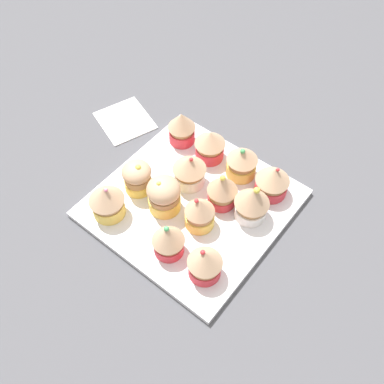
{
  "coord_description": "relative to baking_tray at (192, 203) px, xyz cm",
  "views": [
    {
      "loc": [
        -29.34,
        36.73,
        69.1
      ],
      "look_at": [
        0.0,
        0.0,
        4.2
      ],
      "focal_mm": 41.04,
      "sensor_mm": 36.0,
      "label": 1
    }
  ],
  "objects": [
    {
      "name": "cupcake_1",
      "position": [
        -3.25,
        -11.22,
        4.25
      ],
      "size": [
        6.01,
        6.01,
        7.45
      ],
      "color": "#EFC651",
      "rests_on": "baking_tray"
    },
    {
      "name": "cupcake_3",
      "position": [
        11.37,
        -10.89,
        4.45
      ],
      "size": [
        5.64,
        5.64,
        7.44
      ],
      "color": "#D1333D",
      "rests_on": "baking_tray"
    },
    {
      "name": "cupcake_12",
      "position": [
        10.36,
        11.4,
        4.43
      ],
      "size": [
        6.48,
        6.48,
        7.56
      ],
      "color": "#EFC651",
      "rests_on": "baking_tray"
    },
    {
      "name": "cupcake_11",
      "position": [
        -3.34,
        10.57,
        4.32
      ],
      "size": [
        5.7,
        5.7,
        7.41
      ],
      "color": "#D1333D",
      "rests_on": "baking_tray"
    },
    {
      "name": "cupcake_0",
      "position": [
        -10.22,
        -11.11,
        4.07
      ],
      "size": [
        6.42,
        6.42,
        6.99
      ],
      "color": "#D1333D",
      "rests_on": "baking_tray"
    },
    {
      "name": "cupcake_4",
      "position": [
        -10.18,
        -4.29,
        4.72
      ],
      "size": [
        6.37,
        6.37,
        8.17
      ],
      "color": "white",
      "rests_on": "baking_tray"
    },
    {
      "name": "cupcake_5",
      "position": [
        -4.38,
        -3.36,
        4.62
      ],
      "size": [
        5.64,
        5.64,
        8.06
      ],
      "color": "#D1333D",
      "rests_on": "baking_tray"
    },
    {
      "name": "cupcake_10",
      "position": [
        -10.76,
        10.09,
        4.23
      ],
      "size": [
        5.89,
        5.89,
        7.25
      ],
      "color": "#D1333D",
      "rests_on": "baking_tray"
    },
    {
      "name": "baking_tray",
      "position": [
        0.0,
        0.0,
        0.0
      ],
      "size": [
        33.08,
        33.08,
        1.2
      ],
      "color": "silver",
      "rests_on": "ground_plane"
    },
    {
      "name": "cupcake_7",
      "position": [
        -4.05,
        2.91,
        4.16
      ],
      "size": [
        5.39,
        5.39,
        7.34
      ],
      "color": "#EFC651",
      "rests_on": "baking_tray"
    },
    {
      "name": "napkin",
      "position": [
        25.53,
        -8.26,
        -0.3
      ],
      "size": [
        14.33,
        13.72,
        0.6
      ],
      "primitive_type": "cube",
      "rotation": [
        0.0,
        0.0,
        -0.35
      ],
      "color": "white",
      "rests_on": "ground_plane"
    },
    {
      "name": "cupcake_8",
      "position": [
        3.22,
        4.08,
        4.38
      ],
      "size": [
        6.13,
        6.13,
        7.77
      ],
      "color": "#EFC651",
      "rests_on": "baking_tray"
    },
    {
      "name": "cupcake_6",
      "position": [
        3.28,
        -3.34,
        4.33
      ],
      "size": [
        6.43,
        6.43,
        7.36
      ],
      "color": "white",
      "rests_on": "baking_tray"
    },
    {
      "name": "cupcake_9",
      "position": [
        9.96,
        3.89,
        4.05
      ],
      "size": [
        5.52,
        5.52,
        7.07
      ],
      "color": "#EFC651",
      "rests_on": "baking_tray"
    },
    {
      "name": "cupcake_2",
      "position": [
        4.19,
        -10.91,
        4.16
      ],
      "size": [
        6.12,
        6.12,
        6.87
      ],
      "color": "#D1333D",
      "rests_on": "baking_tray"
    },
    {
      "name": "ground_plane",
      "position": [
        0.0,
        0.0,
        -2.1
      ],
      "size": [
        180.0,
        180.0,
        3.0
      ],
      "primitive_type": "cube",
      "color": "#4C4C51"
    }
  ]
}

